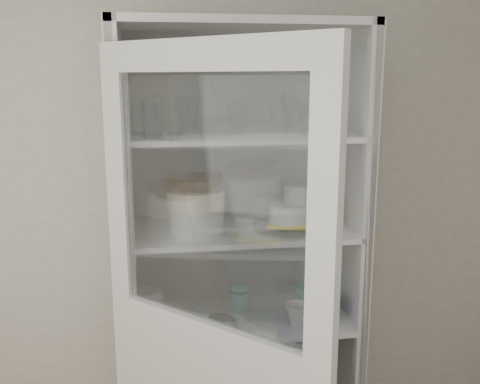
# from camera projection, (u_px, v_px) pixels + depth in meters

# --- Properties ---
(wall_back) EXTENTS (3.60, 0.02, 2.60)m
(wall_back) POSITION_uv_depth(u_px,v_px,m) (190.00, 208.00, 2.44)
(wall_back) COLOR #B1ACA4
(wall_back) RESTS_ON ground
(pantry_cabinet) EXTENTS (1.00, 0.45, 2.10)m
(pantry_cabinet) POSITION_uv_depth(u_px,v_px,m) (238.00, 293.00, 2.39)
(pantry_cabinet) COLOR silver
(pantry_cabinet) RESTS_ON floor
(cupboard_door) EXTENTS (0.68, 0.65, 2.00)m
(cupboard_door) POSITION_uv_depth(u_px,v_px,m) (210.00, 384.00, 1.80)
(cupboard_door) COLOR silver
(cupboard_door) RESTS_ON floor
(tumbler_0) EXTENTS (0.07, 0.07, 0.15)m
(tumbler_0) POSITION_uv_depth(u_px,v_px,m) (152.00, 118.00, 1.99)
(tumbler_0) COLOR silver
(tumbler_0) RESTS_ON shelf_glass
(tumbler_1) EXTENTS (0.08, 0.08, 0.12)m
(tumbler_1) POSITION_uv_depth(u_px,v_px,m) (152.00, 122.00, 1.96)
(tumbler_1) COLOR silver
(tumbler_1) RESTS_ON shelf_glass
(tumbler_2) EXTENTS (0.08, 0.08, 0.15)m
(tumbler_2) POSITION_uv_depth(u_px,v_px,m) (229.00, 118.00, 2.02)
(tumbler_2) COLOR silver
(tumbler_2) RESTS_ON shelf_glass
(tumbler_3) EXTENTS (0.07, 0.07, 0.15)m
(tumbler_3) POSITION_uv_depth(u_px,v_px,m) (208.00, 118.00, 1.98)
(tumbler_3) COLOR silver
(tumbler_3) RESTS_ON shelf_glass
(tumbler_4) EXTENTS (0.07, 0.07, 0.13)m
(tumbler_4) POSITION_uv_depth(u_px,v_px,m) (308.00, 119.00, 2.04)
(tumbler_4) COLOR silver
(tumbler_4) RESTS_ON shelf_glass
(tumbler_5) EXTENTS (0.08, 0.08, 0.14)m
(tumbler_5) POSITION_uv_depth(u_px,v_px,m) (324.00, 119.00, 2.05)
(tumbler_5) COLOR silver
(tumbler_5) RESTS_ON shelf_glass
(tumbler_6) EXTENTS (0.07, 0.07, 0.12)m
(tumbler_6) POSITION_uv_depth(u_px,v_px,m) (328.00, 120.00, 2.05)
(tumbler_6) COLOR silver
(tumbler_6) RESTS_ON shelf_glass
(tumbler_7) EXTENTS (0.09, 0.09, 0.14)m
(tumbler_7) POSITION_uv_depth(u_px,v_px,m) (139.00, 116.00, 2.12)
(tumbler_7) COLOR silver
(tumbler_7) RESTS_ON shelf_glass
(tumbler_8) EXTENTS (0.07, 0.07, 0.13)m
(tumbler_8) POSITION_uv_depth(u_px,v_px,m) (175.00, 119.00, 2.10)
(tumbler_8) COLOR silver
(tumbler_8) RESTS_ON shelf_glass
(tumbler_9) EXTENTS (0.09, 0.09, 0.13)m
(tumbler_9) POSITION_uv_depth(u_px,v_px,m) (236.00, 117.00, 2.17)
(tumbler_9) COLOR silver
(tumbler_9) RESTS_ON shelf_glass
(goblet_0) EXTENTS (0.08, 0.08, 0.18)m
(goblet_0) POSITION_uv_depth(u_px,v_px,m) (156.00, 111.00, 2.20)
(goblet_0) COLOR silver
(goblet_0) RESTS_ON shelf_glass
(goblet_1) EXTENTS (0.07, 0.07, 0.16)m
(goblet_1) POSITION_uv_depth(u_px,v_px,m) (182.00, 113.00, 2.22)
(goblet_1) COLOR silver
(goblet_1) RESTS_ON shelf_glass
(goblet_2) EXTENTS (0.08, 0.08, 0.18)m
(goblet_2) POSITION_uv_depth(u_px,v_px,m) (289.00, 110.00, 2.25)
(goblet_2) COLOR silver
(goblet_2) RESTS_ON shelf_glass
(goblet_3) EXTENTS (0.07, 0.07, 0.17)m
(goblet_3) POSITION_uv_depth(u_px,v_px,m) (313.00, 111.00, 2.28)
(goblet_3) COLOR silver
(goblet_3) RESTS_ON shelf_glass
(plate_stack_front) EXTENTS (0.23, 0.23, 0.11)m
(plate_stack_front) POSITION_uv_depth(u_px,v_px,m) (196.00, 221.00, 2.16)
(plate_stack_front) COLOR silver
(plate_stack_front) RESTS_ON shelf_plates
(plate_stack_back) EXTENTS (0.19, 0.19, 0.08)m
(plate_stack_back) POSITION_uv_depth(u_px,v_px,m) (198.00, 213.00, 2.34)
(plate_stack_back) COLOR silver
(plate_stack_back) RESTS_ON shelf_plates
(cream_bowl) EXTENTS (0.24, 0.24, 0.07)m
(cream_bowl) POSITION_uv_depth(u_px,v_px,m) (196.00, 198.00, 2.14)
(cream_bowl) COLOR white
(cream_bowl) RESTS_ON plate_stack_front
(terracotta_bowl) EXTENTS (0.26, 0.26, 0.05)m
(terracotta_bowl) POSITION_uv_depth(u_px,v_px,m) (196.00, 183.00, 2.13)
(terracotta_bowl) COLOR #4F321B
(terracotta_bowl) RESTS_ON cream_bowl
(glass_platter) EXTENTS (0.34, 0.34, 0.02)m
(glass_platter) POSITION_uv_depth(u_px,v_px,m) (290.00, 226.00, 2.25)
(glass_platter) COLOR silver
(glass_platter) RESTS_ON shelf_plates
(yellow_trivet) EXTENTS (0.21, 0.21, 0.01)m
(yellow_trivet) POSITION_uv_depth(u_px,v_px,m) (290.00, 223.00, 2.25)
(yellow_trivet) COLOR yellow
(yellow_trivet) RESTS_ON glass_platter
(white_ramekin) EXTENTS (0.18, 0.18, 0.07)m
(white_ramekin) POSITION_uv_depth(u_px,v_px,m) (290.00, 213.00, 2.24)
(white_ramekin) COLOR silver
(white_ramekin) RESTS_ON yellow_trivet
(grey_bowl_stack) EXTENTS (0.14, 0.14, 0.18)m
(grey_bowl_stack) POSITION_uv_depth(u_px,v_px,m) (300.00, 205.00, 2.28)
(grey_bowl_stack) COLOR #A5B5B4
(grey_bowl_stack) RESTS_ON shelf_plates
(mug_blue) EXTENTS (0.16, 0.16, 0.11)m
(mug_blue) POSITION_uv_depth(u_px,v_px,m) (325.00, 307.00, 2.30)
(mug_blue) COLOR #223398
(mug_blue) RESTS_ON shelf_mugs
(mug_teal) EXTENTS (0.11, 0.11, 0.09)m
(mug_teal) POSITION_uv_depth(u_px,v_px,m) (307.00, 297.00, 2.43)
(mug_teal) COLOR #228977
(mug_teal) RESTS_ON shelf_mugs
(mug_white) EXTENTS (0.13, 0.13, 0.10)m
(mug_white) POSITION_uv_depth(u_px,v_px,m) (298.00, 315.00, 2.23)
(mug_white) COLOR silver
(mug_white) RESTS_ON shelf_mugs
(teal_jar) EXTENTS (0.09, 0.09, 0.11)m
(teal_jar) POSITION_uv_depth(u_px,v_px,m) (239.00, 299.00, 2.39)
(teal_jar) COLOR #228977
(teal_jar) RESTS_ON shelf_mugs
(measuring_cups) EXTENTS (0.10, 0.10, 0.04)m
(measuring_cups) POSITION_uv_depth(u_px,v_px,m) (220.00, 322.00, 2.23)
(measuring_cups) COLOR #AFAFAF
(measuring_cups) RESTS_ON shelf_mugs
(white_canister) EXTENTS (0.15, 0.15, 0.14)m
(white_canister) POSITION_uv_depth(u_px,v_px,m) (150.00, 305.00, 2.28)
(white_canister) COLOR silver
(white_canister) RESTS_ON shelf_mugs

